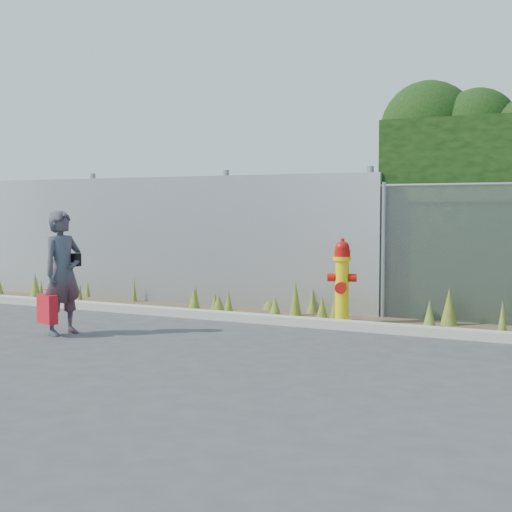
{
  "coord_description": "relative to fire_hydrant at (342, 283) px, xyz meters",
  "views": [
    {
      "loc": [
        4.02,
        -7.43,
        1.66
      ],
      "look_at": [
        -0.3,
        1.4,
        1.0
      ],
      "focal_mm": 50.0,
      "sensor_mm": 36.0,
      "label": 1
    }
  ],
  "objects": [
    {
      "name": "ground",
      "position": [
        -0.68,
        -2.18,
        -0.6
      ],
      "size": [
        80.0,
        80.0,
        0.0
      ],
      "primitive_type": "plane",
      "color": "#3A3A3D",
      "rests_on": "ground"
    },
    {
      "name": "curb",
      "position": [
        -0.68,
        -0.38,
        -0.54
      ],
      "size": [
        16.0,
        0.22,
        0.12
      ],
      "primitive_type": "cube",
      "color": "#AAA299",
      "rests_on": "ground"
    },
    {
      "name": "weed_strip",
      "position": [
        -0.8,
        0.23,
        -0.46
      ],
      "size": [
        16.0,
        1.32,
        0.55
      ],
      "color": "#4A3A2A",
      "rests_on": "ground"
    },
    {
      "name": "corrugated_fence",
      "position": [
        -3.93,
        0.83,
        0.51
      ],
      "size": [
        8.5,
        0.21,
        2.3
      ],
      "color": "#A8ABAF",
      "rests_on": "ground"
    },
    {
      "name": "fire_hydrant",
      "position": [
        0.0,
        0.0,
        0.0
      ],
      "size": [
        0.41,
        0.37,
        1.23
      ],
      "rotation": [
        0.0,
        0.0,
        0.23
      ],
      "color": "yellow",
      "rests_on": "ground"
    },
    {
      "name": "woman",
      "position": [
        -3.03,
        -2.37,
        0.22
      ],
      "size": [
        0.48,
        0.65,
        1.63
      ],
      "primitive_type": "imported",
      "rotation": [
        0.0,
        0.0,
        1.41
      ],
      "color": "#105E6B",
      "rests_on": "ground"
    },
    {
      "name": "red_tote_bag",
      "position": [
        -3.11,
        -2.58,
        -0.24
      ],
      "size": [
        0.34,
        0.13,
        0.44
      ],
      "rotation": [
        0.0,
        0.0,
        -0.35
      ],
      "color": "#B90A2D"
    },
    {
      "name": "black_shoulder_bag",
      "position": [
        -2.98,
        -2.22,
        0.38
      ],
      "size": [
        0.22,
        0.09,
        0.17
      ],
      "rotation": [
        0.0,
        0.0,
        -0.21
      ],
      "color": "black"
    }
  ]
}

